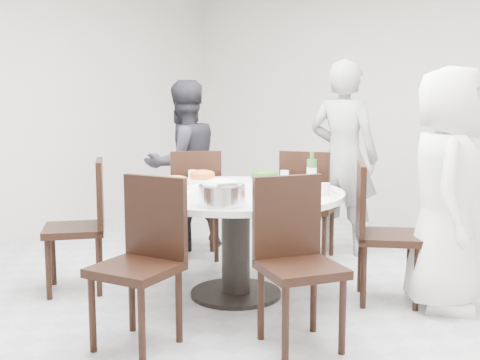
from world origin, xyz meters
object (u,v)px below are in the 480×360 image
Objects in this scene: chair_s at (135,265)px; chair_se at (301,265)px; diner_right at (447,189)px; chair_ne at (388,233)px; beverage_bottle at (312,169)px; soup_bowl at (158,188)px; rice_bowl at (222,195)px; dining_table at (236,244)px; diner_middle at (343,158)px; chair_n at (309,205)px; diner_left at (183,165)px; chair_nw at (194,204)px; chair_sw at (74,226)px.

chair_se is at bearing 29.10° from chair_s.
chair_s is 2.06m from diner_right.
chair_se is (-0.08, -1.01, 0.00)m from chair_ne.
soup_bowl is at bearing -123.43° from beverage_bottle.
rice_bowl is (0.18, 0.55, 0.34)m from chair_s.
dining_table is 0.88× the size of diner_middle.
chair_se is at bearing 101.59° from chair_n.
diner_middle is at bearing 54.02° from chair_se.
chair_se is 2.18m from diner_middle.
rice_bowl is at bearing 84.65° from chair_n.
soup_bowl is at bearing 174.29° from rice_bowl.
beverage_bottle is (0.30, 0.52, 0.50)m from dining_table.
chair_se reaches higher than dining_table.
diner_left reaches higher than chair_s.
chair_s is (0.99, -1.62, 0.00)m from chair_nw.
beverage_bottle is at bearing 56.57° from soup_bowl.
rice_bowl is at bearing -91.65° from beverage_bottle.
chair_s and chair_se have the same top height.
diner_left is (-0.21, 1.40, 0.30)m from chair_sw.
chair_sw is 2.40m from diner_middle.
chair_ne is 1.80m from chair_nw.
chair_s is 0.55× the size of diner_middle.
diner_left reaches higher than chair_nw.
chair_n is at bearing 86.50° from chair_s.
rice_bowl is (1.26, 0.12, 0.34)m from chair_sw.
chair_sw and chair_s have the same top height.
diner_right is at bearing 7.46° from beverage_bottle.
chair_se is 0.60× the size of diner_right.
chair_nw is 2.02m from chair_se.
diner_middle reaches higher than rice_bowl.
diner_left is at bearing -79.26° from chair_nw.
chair_se is at bearing -2.57° from soup_bowl.
chair_n is at bearing 49.55° from diner_right.
chair_n is at bearing 63.92° from diner_middle.
chair_nw is at bearing 137.40° from rice_bowl.
soup_bowl is at bearing 116.62° from chair_s.
rice_bowl is at bearing 123.51° from chair_se.
diner_middle is at bearing -126.14° from chair_n.
chair_sw is 1.82m from chair_se.
chair_nw is 1.38m from diner_middle.
chair_se is 0.55× the size of diner_middle.
dining_table is at bearing 80.97° from diner_middle.
chair_n is (-0.99, 0.61, 0.00)m from chair_ne.
diner_right is at bearing 70.58° from chair_sw.
beverage_bottle is at bearing 97.00° from diner_middle.
chair_se is 2.41m from diner_left.
beverage_bottle reaches higher than chair_ne.
dining_table is 1.58× the size of chair_nw.
chair_n reaches higher than dining_table.
chair_s is (0.18, -2.18, 0.00)m from chair_n.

